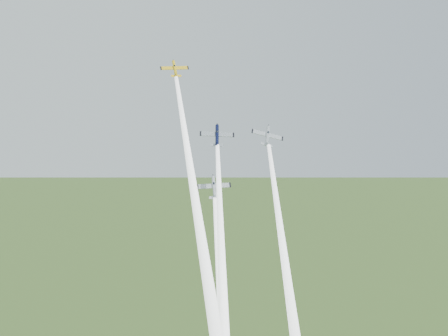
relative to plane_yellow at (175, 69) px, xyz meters
The scene contains 8 objects.
plane_yellow is the anchor object (origin of this frame).
smoke_trail_yellow 38.45m from the plane_yellow, 95.46° to the right, with size 2.56×2.56×70.50m, color white, non-canonical shape.
plane_navy 20.32m from the plane_yellow, 36.54° to the right, with size 8.73×8.66×1.37m, color black, non-canonical shape.
smoke_trail_navy 52.79m from the plane_yellow, 85.50° to the right, with size 2.56×2.56×65.41m, color white, non-canonical shape.
plane_silver_right 29.42m from the plane_yellow, 14.82° to the right, with size 8.56×8.49×1.34m, color #B6BDC5, non-canonical shape.
smoke_trail_silver_right 55.32m from the plane_yellow, 59.86° to the right, with size 2.56×2.56×65.12m, color white, non-canonical shape.
plane_silver_low 32.29m from the plane_yellow, 60.58° to the right, with size 8.36×8.30×1.31m, color #ABB0B9, non-canonical shape.
smoke_trail_silver_low 59.81m from the plane_yellow, 86.63° to the right, with size 2.56×2.56×52.58m, color white, non-canonical shape.
Camera 1 is at (-44.56, -135.43, 103.98)m, focal length 45.00 mm.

